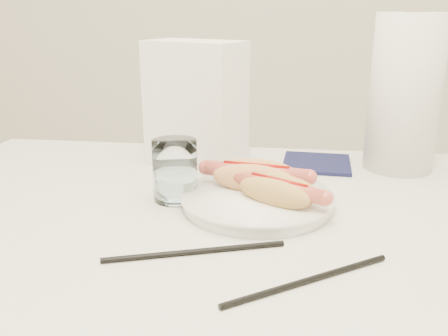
# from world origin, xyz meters

# --- Properties ---
(table) EXTENTS (1.20, 0.80, 0.75)m
(table) POSITION_xyz_m (0.00, 0.00, 0.69)
(table) COLOR white
(table) RESTS_ON ground
(plate) EXTENTS (0.30, 0.30, 0.02)m
(plate) POSITION_xyz_m (0.02, 0.05, 0.76)
(plate) COLOR white
(plate) RESTS_ON table
(hotdog_left) EXTENTS (0.17, 0.09, 0.05)m
(hotdog_left) POSITION_xyz_m (0.02, 0.08, 0.79)
(hotdog_left) COLOR #E99E5D
(hotdog_left) RESTS_ON plate
(hotdog_right) EXTENTS (0.14, 0.11, 0.04)m
(hotdog_right) POSITION_xyz_m (0.06, 0.02, 0.79)
(hotdog_right) COLOR tan
(hotdog_right) RESTS_ON plate
(water_glass) EXTENTS (0.07, 0.07, 0.10)m
(water_glass) POSITION_xyz_m (-0.11, 0.07, 0.80)
(water_glass) COLOR white
(water_glass) RESTS_ON table
(chopstick_near) EXTENTS (0.23, 0.08, 0.01)m
(chopstick_near) POSITION_xyz_m (-0.05, -0.12, 0.75)
(chopstick_near) COLOR black
(chopstick_near) RESTS_ON table
(chopstick_far) EXTENTS (0.19, 0.14, 0.01)m
(chopstick_far) POSITION_xyz_m (0.10, -0.17, 0.75)
(chopstick_far) COLOR black
(chopstick_far) RESTS_ON table
(napkin_box) EXTENTS (0.21, 0.17, 0.24)m
(napkin_box) POSITION_xyz_m (-0.11, 0.25, 0.87)
(napkin_box) COLOR white
(napkin_box) RESTS_ON table
(navy_napkin) EXTENTS (0.14, 0.14, 0.01)m
(navy_napkin) POSITION_xyz_m (0.13, 0.29, 0.75)
(navy_napkin) COLOR #121438
(navy_napkin) RESTS_ON table
(paper_towel_roll) EXTENTS (0.17, 0.17, 0.30)m
(paper_towel_roll) POSITION_xyz_m (0.28, 0.29, 0.90)
(paper_towel_roll) COLOR white
(paper_towel_roll) RESTS_ON table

